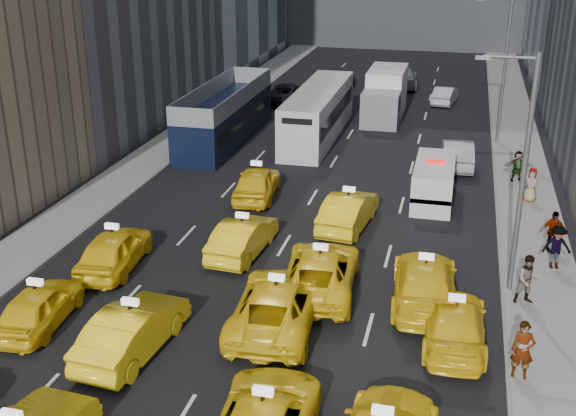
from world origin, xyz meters
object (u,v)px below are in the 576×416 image
(city_bus, at_px, (318,113))
(double_decker, at_px, (225,114))
(box_truck, at_px, (385,95))
(pedestrian_0, at_px, (523,350))
(nypd_van, at_px, (434,183))

(city_bus, bearing_deg, double_decker, -156.20)
(box_truck, distance_m, pedestrian_0, 31.63)
(double_decker, relative_size, pedestrian_0, 6.48)
(pedestrian_0, bearing_deg, city_bus, 117.36)
(pedestrian_0, bearing_deg, box_truck, 106.91)
(nypd_van, relative_size, pedestrian_0, 2.65)
(nypd_van, relative_size, double_decker, 0.41)
(pedestrian_0, bearing_deg, double_decker, 129.59)
(double_decker, height_order, pedestrian_0, double_decker)
(nypd_van, relative_size, box_truck, 0.66)
(double_decker, xyz_separation_m, city_bus, (5.53, 2.24, -0.18))
(city_bus, xyz_separation_m, pedestrian_0, (11.33, -24.79, -0.47))
(pedestrian_0, bearing_deg, nypd_van, 105.82)
(nypd_van, bearing_deg, double_decker, 149.87)
(double_decker, relative_size, box_truck, 1.62)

